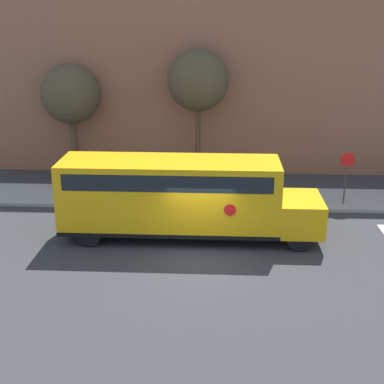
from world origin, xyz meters
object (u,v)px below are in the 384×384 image
at_px(stop_sign, 346,172).
at_px(tree_near_sidewalk, 198,81).
at_px(school_bus, 179,194).
at_px(tree_far_sidewalk, 71,95).

height_order(stop_sign, tree_near_sidewalk, tree_near_sidewalk).
bearing_deg(stop_sign, school_bus, -152.20).
xyz_separation_m(school_bus, tree_near_sidewalk, (0.40, 8.10, 3.42)).
xyz_separation_m(stop_sign, tree_near_sidewalk, (-6.98, 4.21, 3.54)).
xyz_separation_m(school_bus, stop_sign, (7.38, 3.89, -0.12)).
height_order(tree_near_sidewalk, tree_far_sidewalk, tree_near_sidewalk).
bearing_deg(tree_far_sidewalk, stop_sign, -17.62).
bearing_deg(school_bus, stop_sign, 27.80).
height_order(stop_sign, tree_far_sidewalk, tree_far_sidewalk).
bearing_deg(school_bus, tree_far_sidewalk, 127.67).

